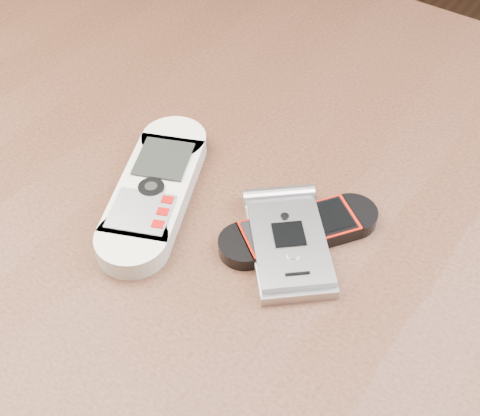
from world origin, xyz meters
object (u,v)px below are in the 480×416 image
at_px(nokia_white, 155,190).
at_px(motorola_razr, 289,243).
at_px(nokia_black_red, 299,230).
at_px(table, 236,290).

bearing_deg(nokia_white, motorola_razr, -15.92).
xyz_separation_m(nokia_black_red, motorola_razr, (0.00, -0.02, 0.00)).
distance_m(nokia_black_red, motorola_razr, 0.02).
distance_m(table, motorola_razr, 0.13).
bearing_deg(nokia_white, nokia_black_red, -7.58).
xyz_separation_m(table, nokia_black_red, (0.06, 0.01, 0.11)).
relative_size(table, nokia_black_red, 8.98).
bearing_deg(table, motorola_razr, -8.53).
distance_m(nokia_white, motorola_razr, 0.12).
height_order(table, motorola_razr, motorola_razr).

